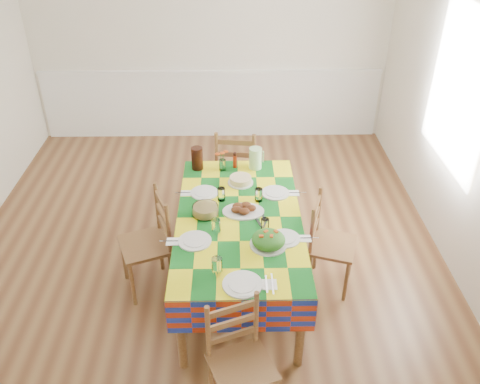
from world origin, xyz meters
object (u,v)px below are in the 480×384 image
(green_pitcher, at_px, (255,158))
(chair_near, at_px, (240,362))
(meat_platter, at_px, (243,210))
(tea_pitcher, at_px, (197,158))
(chair_right, at_px, (328,244))
(chair_far, at_px, (237,171))
(chair_left, at_px, (150,244))
(dining_table, at_px, (239,225))

(green_pitcher, relative_size, chair_near, 0.23)
(meat_platter, xyz_separation_m, tea_pitcher, (-0.41, 0.72, 0.08))
(chair_near, distance_m, chair_right, 1.42)
(chair_far, distance_m, chair_right, 1.39)
(tea_pitcher, height_order, chair_far, chair_far)
(meat_platter, height_order, green_pitcher, green_pitcher)
(chair_near, xyz_separation_m, chair_far, (0.01, 2.36, 0.05))
(meat_platter, distance_m, chair_far, 1.14)
(green_pitcher, height_order, chair_left, green_pitcher)
(dining_table, distance_m, meat_platter, 0.13)
(chair_near, height_order, chair_far, chair_far)
(green_pitcher, xyz_separation_m, chair_right, (0.58, -0.78, -0.40))
(tea_pitcher, bearing_deg, chair_left, -115.63)
(chair_far, relative_size, chair_right, 1.10)
(chair_near, bearing_deg, chair_right, 36.41)
(green_pitcher, bearing_deg, chair_right, -53.25)
(dining_table, xyz_separation_m, chair_far, (-0.01, 1.18, -0.17))
(chair_left, bearing_deg, chair_near, 10.25)
(green_pitcher, relative_size, tea_pitcher, 0.95)
(dining_table, relative_size, chair_left, 2.03)
(meat_platter, bearing_deg, chair_far, 92.07)
(dining_table, height_order, chair_right, chair_right)
(dining_table, xyz_separation_m, meat_platter, (0.03, 0.07, 0.11))
(meat_platter, xyz_separation_m, chair_near, (-0.05, -1.25, -0.33))
(dining_table, distance_m, chair_far, 1.19)
(chair_near, relative_size, chair_left, 0.94)
(chair_right, bearing_deg, chair_far, 51.00)
(tea_pitcher, xyz_separation_m, chair_near, (0.36, -1.97, -0.41))
(meat_platter, height_order, chair_far, chair_far)
(meat_platter, bearing_deg, chair_right, -4.48)
(chair_left, distance_m, chair_right, 1.50)
(chair_right, bearing_deg, tea_pitcher, 73.31)
(meat_platter, distance_m, tea_pitcher, 0.84)
(dining_table, relative_size, chair_near, 2.16)
(chair_far, bearing_deg, chair_left, 64.59)
(green_pitcher, height_order, chair_far, chair_far)
(chair_far, bearing_deg, chair_right, 130.18)
(chair_left, height_order, chair_right, chair_left)
(chair_near, xyz_separation_m, chair_right, (0.76, 1.20, 0.00))
(green_pitcher, distance_m, chair_near, 2.03)
(chair_far, xyz_separation_m, chair_left, (-0.74, -1.16, -0.02))
(dining_table, distance_m, tea_pitcher, 0.90)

